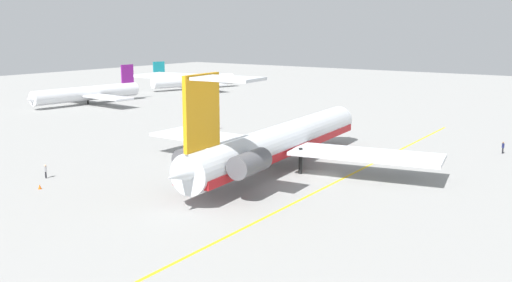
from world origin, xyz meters
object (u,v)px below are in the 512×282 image
ground_crew_portside (218,123)px  safety_cone_nose (40,187)px  airliner_far_right (196,81)px  airliner_mid_right (85,94)px  ground_crew_near_nose (503,146)px  ground_crew_near_tail (45,170)px  main_jetliner (276,142)px

ground_crew_portside → safety_cone_nose: ground_crew_portside is taller
airliner_far_right → airliner_mid_right: bearing=-159.7°
ground_crew_near_nose → safety_cone_nose: ground_crew_near_nose is taller
ground_crew_near_tail → ground_crew_portside: (39.87, 5.08, 0.01)m
main_jetliner → ground_crew_portside: main_jetliner is taller
ground_crew_near_tail → ground_crew_portside: size_ratio=1.00×
safety_cone_nose → airliner_mid_right: bearing=47.9°
ground_crew_near_nose → safety_cone_nose: size_ratio=3.28×
ground_crew_portside → airliner_far_right: bearing=68.0°
airliner_far_right → ground_crew_portside: airliner_far_right is taller
airliner_mid_right → ground_crew_portside: (-7.89, -47.93, -1.54)m
main_jetliner → airliner_far_right: 103.87m
ground_crew_near_nose → ground_crew_near_tail: 63.96m
main_jetliner → safety_cone_nose: main_jetliner is taller
main_jetliner → ground_crew_portside: (19.98, 25.95, -2.62)m
main_jetliner → airliner_mid_right: size_ratio=1.56×
ground_crew_portside → safety_cone_nose: (-43.23, -8.72, -0.84)m
main_jetliner → safety_cone_nose: bearing=137.5°
ground_crew_near_tail → safety_cone_nose: 5.03m
main_jetliner → ground_crew_near_tail: size_ratio=26.88×
airliner_mid_right → ground_crew_portside: size_ratio=17.15×
ground_crew_near_nose → ground_crew_portside: (-7.93, 47.57, -0.03)m
airliner_mid_right → airliner_far_right: bearing=-172.6°
main_jetliner → safety_cone_nose: (-23.25, 17.23, -3.45)m
main_jetliner → ground_crew_near_nose: bearing=-43.8°
airliner_far_right → safety_cone_nose: 110.94m
ground_crew_portside → safety_cone_nose: bearing=-145.1°
ground_crew_near_nose → ground_crew_portside: 48.22m
ground_crew_near_tail → airliner_mid_right: bearing=-137.1°
airliner_mid_right → ground_crew_near_nose: 95.51m
ground_crew_near_nose → main_jetliner: bearing=173.8°
main_jetliner → ground_crew_near_nose: size_ratio=26.03×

